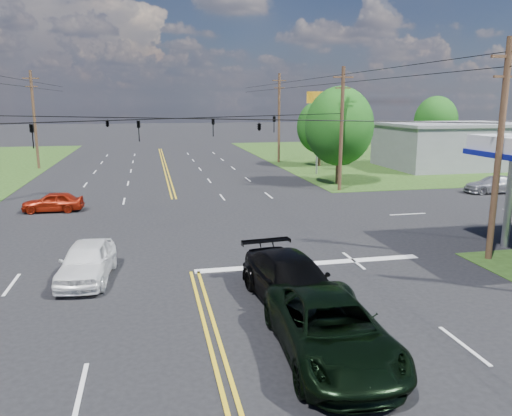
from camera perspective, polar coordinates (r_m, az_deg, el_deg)
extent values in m
plane|color=black|center=(28.54, -8.50, -2.04)|extent=(280.00, 280.00, 0.00)
cube|color=#233D13|center=(70.33, 19.44, 5.76)|extent=(46.00, 48.00, 0.03)
cube|color=silver|center=(21.85, 6.21, -6.38)|extent=(10.00, 0.50, 0.02)
cube|color=slate|center=(57.38, 21.53, 6.54)|extent=(14.00, 10.00, 4.40)
cylinder|color=#A5A5AA|center=(26.52, 26.96, 0.83)|extent=(0.36, 0.36, 4.65)
cylinder|color=#442A1C|center=(23.79, 26.00, 5.70)|extent=(0.28, 0.28, 9.50)
cube|color=#442A1C|center=(23.77, 26.91, 15.19)|extent=(1.60, 0.12, 0.12)
cube|color=#442A1C|center=(23.72, 26.72, 13.27)|extent=(1.20, 0.10, 0.10)
cylinder|color=#442A1C|center=(39.52, 9.74, 8.79)|extent=(0.28, 0.28, 9.50)
cube|color=#442A1C|center=(39.50, 9.94, 14.52)|extent=(1.60, 0.12, 0.12)
cube|color=#442A1C|center=(39.47, 9.90, 13.36)|extent=(1.20, 0.10, 0.10)
cylinder|color=#442A1C|center=(56.83, -23.98, 9.14)|extent=(0.28, 0.28, 10.00)
cube|color=#442A1C|center=(56.85, -24.35, 13.36)|extent=(1.60, 0.12, 0.12)
cube|color=#442A1C|center=(56.82, -24.28, 12.55)|extent=(1.20, 0.10, 0.10)
cylinder|color=#442A1C|center=(57.57, 2.65, 10.17)|extent=(0.28, 0.28, 10.00)
cube|color=#442A1C|center=(57.59, 2.69, 14.35)|extent=(1.60, 0.12, 0.12)
cube|color=#442A1C|center=(57.56, 2.68, 13.55)|extent=(1.20, 0.10, 0.10)
imported|color=black|center=(23.70, -24.19, 7.48)|extent=(0.17, 0.21, 1.05)
imported|color=black|center=(26.26, -13.25, 8.56)|extent=(0.17, 0.21, 1.05)
imported|color=black|center=(29.36, -4.92, 9.17)|extent=(0.17, 0.21, 1.05)
imported|color=black|center=(33.19, 2.09, 9.53)|extent=(0.17, 0.21, 1.05)
imported|color=black|center=(30.46, -16.62, 9.34)|extent=(1.24, 0.26, 0.50)
imported|color=black|center=(25.58, 0.37, 9.40)|extent=(1.24, 0.26, 0.50)
cylinder|color=black|center=(29.59, 18.20, 15.39)|extent=(0.04, 100.00, 0.04)
cylinder|color=black|center=(29.56, 18.12, 14.23)|extent=(0.04, 100.00, 0.04)
cylinder|color=#442A1C|center=(42.94, 9.35, 4.90)|extent=(0.36, 0.36, 3.30)
ellipsoid|color=#144612|center=(42.66, 9.50, 9.20)|extent=(5.70, 5.70, 6.60)
cylinder|color=#442A1C|center=(55.01, 7.23, 6.27)|extent=(0.36, 0.36, 2.86)
ellipsoid|color=#144612|center=(54.80, 7.30, 9.18)|extent=(4.94, 4.94, 5.72)
cylinder|color=#442A1C|center=(67.98, 19.68, 6.85)|extent=(0.36, 0.36, 3.08)
ellipsoid|color=#144612|center=(67.81, 19.86, 9.38)|extent=(5.32, 5.32, 6.16)
imported|color=black|center=(14.08, 8.53, -13.53)|extent=(3.04, 6.13, 1.67)
imported|color=black|center=(17.42, 4.09, -8.31)|extent=(2.93, 5.96, 1.67)
imported|color=white|center=(20.74, -18.77, -5.77)|extent=(2.22, 4.64, 1.53)
imported|color=#9C1E0B|center=(34.29, -22.20, 0.65)|extent=(3.79, 1.66, 1.27)
imported|color=#B2B2B7|center=(42.49, 25.54, 2.44)|extent=(4.63, 2.16, 1.31)
cylinder|color=#A5A5AA|center=(48.40, 7.04, 8.48)|extent=(0.20, 0.20, 7.88)
cube|color=#FFAD1A|center=(48.31, 7.14, 12.44)|extent=(2.08, 1.13, 1.08)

